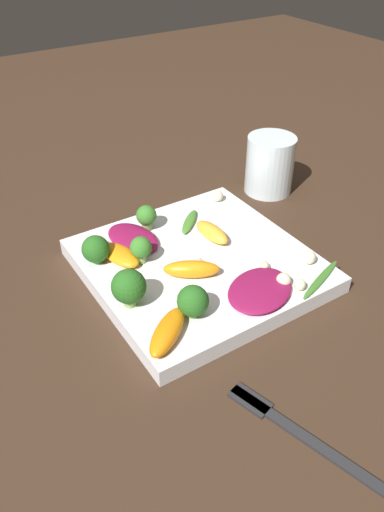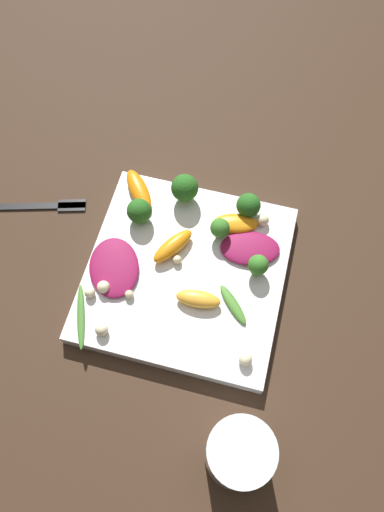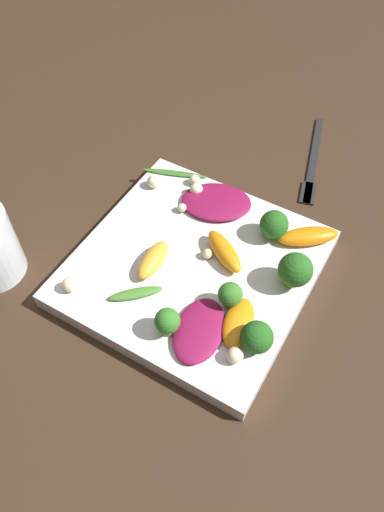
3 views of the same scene
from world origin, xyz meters
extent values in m
plane|color=#382619|center=(0.00, 0.00, 0.00)|extent=(2.40, 2.40, 0.00)
cube|color=white|center=(0.00, 0.00, 0.01)|extent=(0.28, 0.28, 0.02)
cylinder|color=silver|center=(0.12, -0.22, 0.05)|extent=(0.08, 0.08, 0.10)
cube|color=#262628|center=(-0.28, 0.05, 0.00)|extent=(0.19, 0.06, 0.01)
cube|color=#262628|center=(-0.21, 0.07, 0.00)|extent=(0.05, 0.03, 0.01)
ellipsoid|color=maroon|center=(0.08, 0.05, 0.03)|extent=(0.10, 0.07, 0.01)
ellipsoid|color=maroon|center=(-0.10, -0.02, 0.03)|extent=(0.10, 0.11, 0.01)
ellipsoid|color=orange|center=(-0.10, 0.11, 0.03)|extent=(0.07, 0.08, 0.02)
ellipsoid|color=orange|center=(0.05, 0.09, 0.03)|extent=(0.07, 0.05, 0.02)
ellipsoid|color=#FCAD33|center=(0.03, -0.04, 0.03)|extent=(0.06, 0.03, 0.02)
ellipsoid|color=orange|center=(-0.03, 0.03, 0.03)|extent=(0.06, 0.07, 0.02)
cylinder|color=#7A9E51|center=(0.03, 0.07, 0.03)|extent=(0.01, 0.01, 0.02)
sphere|color=#387A28|center=(0.03, 0.07, 0.05)|extent=(0.03, 0.03, 0.03)
cylinder|color=#7A9E51|center=(0.10, 0.02, 0.03)|extent=(0.02, 0.02, 0.02)
sphere|color=#387A28|center=(0.10, 0.02, 0.05)|extent=(0.03, 0.03, 0.03)
cylinder|color=#7A9E51|center=(-0.09, 0.07, 0.03)|extent=(0.01, 0.01, 0.01)
sphere|color=#26601E|center=(-0.09, 0.07, 0.05)|extent=(0.04, 0.04, 0.04)
cylinder|color=#84AD5B|center=(0.07, 0.12, 0.03)|extent=(0.01, 0.01, 0.01)
sphere|color=#26601E|center=(0.07, 0.12, 0.04)|extent=(0.04, 0.04, 0.04)
cylinder|color=#7A9E51|center=(-0.03, 0.12, 0.03)|extent=(0.02, 0.02, 0.02)
sphere|color=#26601E|center=(-0.03, 0.12, 0.05)|extent=(0.04, 0.04, 0.04)
ellipsoid|color=#3D7528|center=(-0.12, -0.10, 0.03)|extent=(0.04, 0.09, 0.00)
ellipsoid|color=#47842D|center=(0.08, -0.04, 0.03)|extent=(0.06, 0.06, 0.01)
sphere|color=beige|center=(-0.10, -0.06, 0.03)|extent=(0.02, 0.02, 0.02)
sphere|color=beige|center=(-0.09, -0.12, 0.03)|extent=(0.02, 0.02, 0.02)
sphere|color=beige|center=(-0.02, 0.01, 0.03)|extent=(0.01, 0.01, 0.01)
sphere|color=beige|center=(-0.12, -0.07, 0.03)|extent=(0.02, 0.02, 0.02)
sphere|color=beige|center=(-0.07, -0.06, 0.03)|extent=(0.01, 0.01, 0.01)
sphere|color=beige|center=(0.11, -0.11, 0.03)|extent=(0.02, 0.02, 0.02)
sphere|color=beige|center=(0.09, 0.10, 0.03)|extent=(0.02, 0.02, 0.02)
camera|label=1|loc=(-0.44, 0.29, 0.42)|focal=35.00mm
camera|label=2|loc=(0.08, -0.27, 0.68)|focal=35.00mm
camera|label=3|loc=(0.32, 0.18, 0.52)|focal=35.00mm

